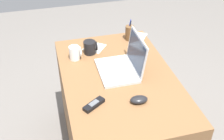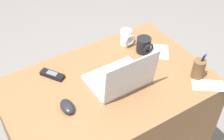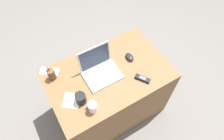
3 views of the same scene
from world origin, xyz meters
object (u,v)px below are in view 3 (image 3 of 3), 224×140
object	(u,v)px
laptop	(100,70)
coffee_mug_white	(81,98)
pen_holder	(52,74)
coffee_mug_tall	(93,107)
computer_mouse	(129,57)
cordless_phone	(143,79)

from	to	relation	value
laptop	coffee_mug_white	bearing A→B (deg)	-148.57
pen_holder	coffee_mug_white	bearing A→B (deg)	-70.58
coffee_mug_white	pen_holder	xyz separation A→B (m)	(-0.12, 0.34, 0.01)
coffee_mug_white	coffee_mug_tall	xyz separation A→B (m)	(0.05, -0.12, 0.00)
coffee_mug_white	coffee_mug_tall	world-z (taller)	coffee_mug_tall
coffee_mug_tall	pen_holder	xyz separation A→B (m)	(-0.17, 0.46, 0.01)
computer_mouse	coffee_mug_white	xyz separation A→B (m)	(-0.60, -0.17, 0.03)
cordless_phone	pen_holder	xyz separation A→B (m)	(-0.68, 0.43, 0.05)
coffee_mug_white	pen_holder	size ratio (longest dim) A/B	0.60
laptop	pen_holder	world-z (taller)	laptop
laptop	coffee_mug_tall	world-z (taller)	laptop
coffee_mug_white	pen_holder	distance (m)	0.36
coffee_mug_tall	laptop	bearing A→B (deg)	51.82
computer_mouse	coffee_mug_tall	bearing A→B (deg)	-148.55
laptop	coffee_mug_tall	size ratio (longest dim) A/B	3.21
computer_mouse	laptop	bearing A→B (deg)	-175.75
laptop	pen_holder	distance (m)	0.43
coffee_mug_white	coffee_mug_tall	distance (m)	0.13
coffee_mug_tall	cordless_phone	xyz separation A→B (m)	(0.52, 0.03, -0.04)
coffee_mug_tall	cordless_phone	size ratio (longest dim) A/B	0.71
computer_mouse	coffee_mug_tall	size ratio (longest dim) A/B	1.04
laptop	coffee_mug_tall	bearing A→B (deg)	-128.18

